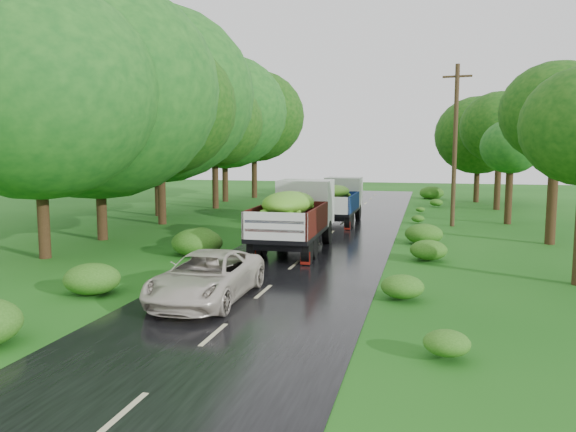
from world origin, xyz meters
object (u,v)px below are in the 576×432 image
(truck_near, at_px, (296,212))
(truck_far, at_px, (339,198))
(car, at_px, (207,277))
(utility_pole, at_px, (455,144))

(truck_near, distance_m, truck_far, 8.92)
(truck_far, height_order, car, truck_far)
(utility_pole, bearing_deg, truck_near, -119.04)
(car, relative_size, utility_pole, 0.55)
(car, bearing_deg, truck_near, 85.21)
(truck_far, bearing_deg, utility_pole, 2.92)
(truck_far, xyz_separation_m, car, (-1.04, -17.24, -0.75))
(car, xyz_separation_m, utility_pole, (7.32, 17.52, 3.81))
(utility_pole, bearing_deg, car, -105.64)
(car, bearing_deg, utility_pole, 66.83)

